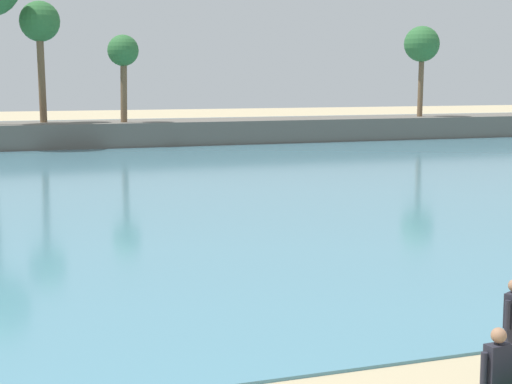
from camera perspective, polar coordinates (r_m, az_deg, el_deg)
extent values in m
cube|color=teal|center=(57.61, -13.33, 2.60)|extent=(220.00, 89.39, 0.06)
cube|color=#605B54|center=(62.20, -13.90, 3.75)|extent=(115.16, 6.00, 1.80)
cylinder|color=brown|center=(62.17, -14.31, 7.85)|extent=(0.64, 0.86, 7.15)
sphere|color=#2D6633|center=(62.29, -14.42, 11.12)|extent=(2.85, 2.85, 2.85)
cylinder|color=brown|center=(71.50, 11.09, 7.42)|extent=(0.51, 0.46, 5.96)
sphere|color=#2D6633|center=(71.56, 11.15, 9.80)|extent=(2.92, 2.92, 2.92)
cylinder|color=brown|center=(61.49, -8.93, 7.06)|extent=(0.55, 0.49, 5.13)
sphere|color=#2D6633|center=(61.52, -8.98, 9.45)|extent=(2.23, 2.23, 2.23)
cube|color=#23232D|center=(11.84, 16.02, -11.20)|extent=(0.35, 0.23, 0.58)
sphere|color=#9E7051|center=(11.71, 16.10, -9.30)|extent=(0.21, 0.21, 0.21)
cylinder|color=#23232D|center=(11.99, 16.86, -11.18)|extent=(0.09, 0.09, 0.50)
cylinder|color=#23232D|center=(11.70, 15.15, -11.59)|extent=(0.09, 0.09, 0.50)
cylinder|color=#23232D|center=(14.70, 16.73, -10.44)|extent=(0.15, 0.15, 0.86)
cylinder|color=#23232D|center=(14.40, 16.64, -7.99)|extent=(0.09, 0.09, 0.50)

